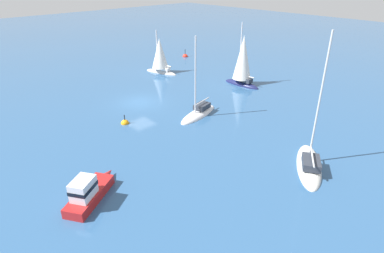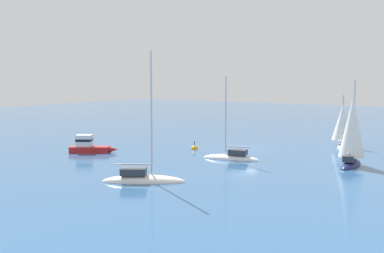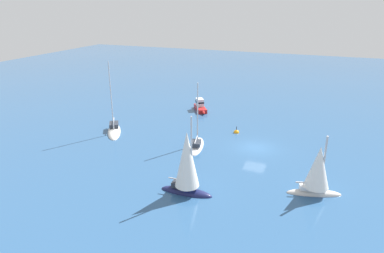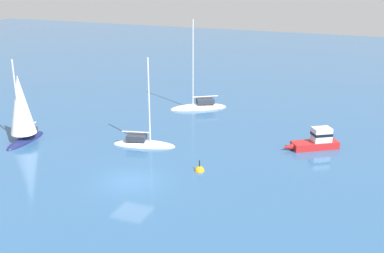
{
  "view_description": "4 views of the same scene",
  "coord_description": "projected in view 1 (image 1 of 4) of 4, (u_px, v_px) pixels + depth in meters",
  "views": [
    {
      "loc": [
        26.67,
        -17.46,
        12.58
      ],
      "look_at": [
        10.19,
        -1.99,
        1.47
      ],
      "focal_mm": 29.99,
      "sensor_mm": 36.0,
      "label": 1
    },
    {
      "loc": [
        44.41,
        23.55,
        7.59
      ],
      "look_at": [
        8.47,
        -0.8,
        3.0
      ],
      "focal_mm": 44.81,
      "sensor_mm": 36.0,
      "label": 2
    },
    {
      "loc": [
        -6.49,
        36.93,
        16.09
      ],
      "look_at": [
        8.98,
        -2.34,
        0.65
      ],
      "focal_mm": 31.98,
      "sensor_mm": 36.0,
      "label": 3
    },
    {
      "loc": [
        -27.14,
        -15.14,
        14.71
      ],
      "look_at": [
        9.49,
        -0.99,
        1.16
      ],
      "focal_mm": 44.71,
      "sensor_mm": 36.0,
      "label": 4
    }
  ],
  "objects": [
    {
      "name": "yacht",
      "position": [
        309.0,
        165.0,
        22.64
      ],
      "size": [
        4.62,
        5.97,
        9.85
      ],
      "rotation": [
        0.0,
        0.0,
        2.14
      ],
      "color": "silver",
      "rests_on": "ground"
    },
    {
      "name": "mooring_buoy",
      "position": [
        125.0,
        123.0,
        29.09
      ],
      "size": [
        0.73,
        0.73,
        1.21
      ],
      "color": "orange",
      "rests_on": "ground"
    },
    {
      "name": "launch",
      "position": [
        89.0,
        191.0,
        19.15
      ],
      "size": [
        3.4,
        4.53,
        1.78
      ],
      "rotation": [
        0.0,
        0.0,
        2.15
      ],
      "color": "#B21E1E",
      "rests_on": "ground"
    },
    {
      "name": "sailboat",
      "position": [
        160.0,
        57.0,
        42.41
      ],
      "size": [
        4.89,
        2.67,
        5.99
      ],
      "rotation": [
        0.0,
        0.0,
        3.42
      ],
      "color": "silver",
      "rests_on": "ground"
    },
    {
      "name": "channel_buoy",
      "position": [
        185.0,
        57.0,
        51.32
      ],
      "size": [
        0.85,
        0.85,
        1.59
      ],
      "color": "red",
      "rests_on": "ground"
    },
    {
      "name": "ketch",
      "position": [
        243.0,
        63.0,
        37.67
      ],
      "size": [
        4.84,
        2.26,
        7.75
      ],
      "rotation": [
        0.0,
        0.0,
        3.19
      ],
      "color": "#191E4C",
      "rests_on": "ground"
    },
    {
      "name": "sloop",
      "position": [
        199.0,
        113.0,
        30.77
      ],
      "size": [
        2.66,
        5.54,
        7.99
      ],
      "rotation": [
        0.0,
        0.0,
        4.94
      ],
      "color": "white",
      "rests_on": "ground"
    },
    {
      "name": "ground_plane",
      "position": [
        140.0,
        102.0,
        33.73
      ],
      "size": [
        160.0,
        160.0,
        0.0
      ],
      "primitive_type": "plane",
      "color": "#2D5684"
    }
  ]
}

